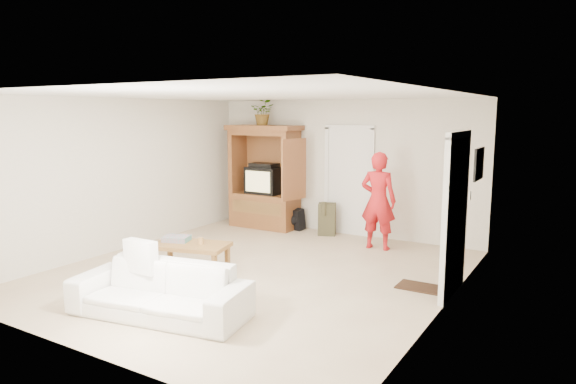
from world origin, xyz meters
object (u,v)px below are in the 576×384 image
Objects in this scene: man at (378,201)px; sofa at (160,290)px; armoire at (266,184)px; coffee_table at (191,247)px.

sofa is (-1.07, -4.14, -0.54)m from man.
armoire is 1.70× the size of coffee_table.
armoire is 3.20m from coffee_table.
sofa is (1.55, -4.58, -0.60)m from armoire.
armoire is 1.24× the size of man.
sofa is at bearing -71.25° from armoire.
man is 1.37× the size of coffee_table.
man is 3.30m from coffee_table.
coffee_table is at bearing -77.27° from armoire.
armoire reaches higher than coffee_table.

